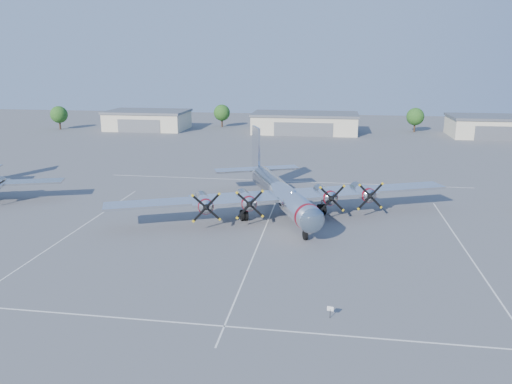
# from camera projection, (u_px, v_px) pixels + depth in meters

# --- Properties ---
(ground) EXTENTS (260.00, 260.00, 0.00)m
(ground) POSITION_uv_depth(u_px,v_px,m) (264.00, 231.00, 58.85)
(ground) COLOR #545457
(ground) RESTS_ON ground
(parking_lines) EXTENTS (60.00, 50.08, 0.01)m
(parking_lines) POSITION_uv_depth(u_px,v_px,m) (262.00, 236.00, 57.18)
(parking_lines) COLOR silver
(parking_lines) RESTS_ON ground
(hangar_west) EXTENTS (22.60, 14.60, 5.40)m
(hangar_west) POSITION_uv_depth(u_px,v_px,m) (148.00, 120.00, 143.01)
(hangar_west) COLOR beige
(hangar_west) RESTS_ON ground
(hangar_center) EXTENTS (28.60, 14.60, 5.40)m
(hangar_center) POSITION_uv_depth(u_px,v_px,m) (305.00, 123.00, 136.41)
(hangar_center) COLOR beige
(hangar_center) RESTS_ON ground
(hangar_east) EXTENTS (20.60, 14.60, 5.40)m
(hangar_east) POSITION_uv_depth(u_px,v_px,m) (490.00, 126.00, 129.37)
(hangar_east) COLOR beige
(hangar_east) RESTS_ON ground
(tree_far_west) EXTENTS (4.80, 4.80, 6.64)m
(tree_far_west) POSITION_uv_depth(u_px,v_px,m) (59.00, 115.00, 142.51)
(tree_far_west) COLOR #382619
(tree_far_west) RESTS_ON ground
(tree_west) EXTENTS (4.80, 4.80, 6.64)m
(tree_west) POSITION_uv_depth(u_px,v_px,m) (222.00, 113.00, 147.36)
(tree_west) COLOR #382619
(tree_west) RESTS_ON ground
(tree_east) EXTENTS (4.80, 4.80, 6.64)m
(tree_east) POSITION_uv_depth(u_px,v_px,m) (415.00, 117.00, 137.38)
(tree_east) COLOR #382619
(tree_east) RESTS_ON ground
(main_bomber_b29) EXTENTS (52.10, 44.57, 9.72)m
(main_bomber_b29) POSITION_uv_depth(u_px,v_px,m) (279.00, 213.00, 65.62)
(main_bomber_b29) COLOR white
(main_bomber_b29) RESTS_ON ground
(info_placard) EXTENTS (0.52, 0.14, 1.00)m
(info_placard) POSITION_uv_depth(u_px,v_px,m) (330.00, 310.00, 38.87)
(info_placard) COLOR black
(info_placard) RESTS_ON ground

